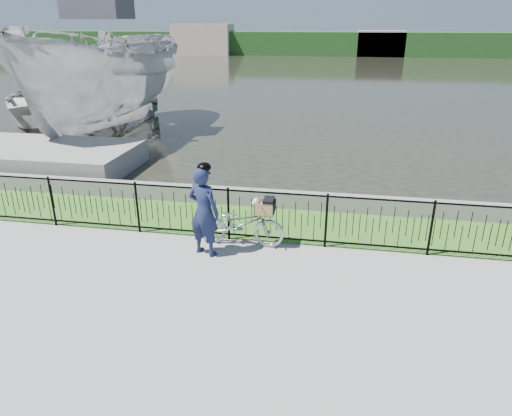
% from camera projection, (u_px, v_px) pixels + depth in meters
% --- Properties ---
extents(ground, '(120.00, 120.00, 0.00)m').
position_uv_depth(ground, '(264.00, 283.00, 8.00)').
color(ground, gray).
rests_on(ground, ground).
extents(grass_strip, '(60.00, 2.00, 0.01)m').
position_uv_depth(grass_strip, '(282.00, 223.00, 10.37)').
color(grass_strip, '#35651F').
rests_on(grass_strip, ground).
extents(water, '(120.00, 120.00, 0.00)m').
position_uv_depth(water, '(327.00, 77.00, 38.07)').
color(water, black).
rests_on(water, ground).
extents(quay_wall, '(60.00, 0.30, 0.40)m').
position_uv_depth(quay_wall, '(287.00, 200.00, 11.21)').
color(quay_wall, slate).
rests_on(quay_wall, ground).
extents(fence, '(14.00, 0.06, 1.15)m').
position_uv_depth(fence, '(276.00, 217.00, 9.24)').
color(fence, black).
rests_on(fence, ground).
extents(far_treeline, '(120.00, 6.00, 3.00)m').
position_uv_depth(far_treeline, '(335.00, 44.00, 62.09)').
color(far_treeline, '#21481B').
rests_on(far_treeline, ground).
extents(far_building_left, '(8.00, 4.00, 4.00)m').
position_uv_depth(far_building_left, '(203.00, 39.00, 63.02)').
color(far_building_left, '#AB9B89').
rests_on(far_building_left, ground).
extents(far_building_right, '(6.00, 3.00, 3.20)m').
position_uv_depth(far_building_right, '(381.00, 44.00, 59.71)').
color(far_building_right, '#AB9B89').
rests_on(far_building_right, ground).
extents(bicycle_rig, '(1.79, 0.62, 1.07)m').
position_uv_depth(bicycle_rig, '(241.00, 223.00, 9.21)').
color(bicycle_rig, '#A1A6AD').
rests_on(bicycle_rig, ground).
extents(cyclist, '(0.76, 0.62, 1.86)m').
position_uv_depth(cyclist, '(204.00, 210.00, 8.69)').
color(cyclist, '#151D3B').
rests_on(cyclist, ground).
extents(boat_near, '(4.42, 10.88, 5.95)m').
position_uv_depth(boat_near, '(106.00, 80.00, 17.72)').
color(boat_near, '#AFAFAF').
rests_on(boat_near, water).
extents(boat_far, '(7.60, 9.98, 1.93)m').
position_uv_depth(boat_far, '(64.00, 96.00, 21.73)').
color(boat_far, '#AFAFAF').
rests_on(boat_far, water).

